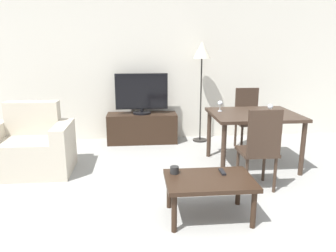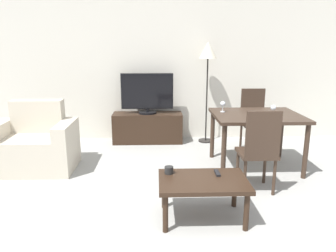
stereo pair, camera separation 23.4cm
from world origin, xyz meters
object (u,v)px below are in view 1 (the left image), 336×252
at_px(floor_lamp, 202,57).
at_px(dining_chair_near, 260,146).
at_px(cup_white_near, 174,170).
at_px(wine_glass_center, 220,104).
at_px(coffee_table, 209,184).
at_px(remote_primary, 222,172).
at_px(dining_chair_far, 248,116).
at_px(tv, 142,94).
at_px(wine_glass_left, 270,107).
at_px(armchair, 30,148).
at_px(tv_stand, 142,128).
at_px(dining_table, 253,120).

bearing_deg(floor_lamp, dining_chair_near, -82.05).
relative_size(cup_white_near, wine_glass_center, 0.58).
distance_m(coffee_table, remote_primary, 0.21).
height_order(dining_chair_far, cup_white_near, dining_chair_far).
distance_m(coffee_table, cup_white_near, 0.36).
distance_m(coffee_table, wine_glass_center, 1.62).
height_order(tv, dining_chair_far, tv).
bearing_deg(remote_primary, coffee_table, -140.48).
height_order(dining_chair_near, floor_lamp, floor_lamp).
bearing_deg(tv, coffee_table, -77.20).
distance_m(dining_chair_far, wine_glass_center, 0.93).
distance_m(dining_chair_near, wine_glass_left, 0.79).
distance_m(armchair, wine_glass_left, 3.12).
height_order(dining_chair_far, wine_glass_left, dining_chair_far).
xyz_separation_m(armchair, tv, (1.45, 1.19, 0.51)).
relative_size(coffee_table, dining_chair_near, 0.87).
height_order(armchair, tv_stand, armchair).
xyz_separation_m(coffee_table, wine_glass_left, (1.04, 1.17, 0.49)).
height_order(dining_table, cup_white_near, dining_table).
height_order(tv, remote_primary, tv).
bearing_deg(armchair, cup_white_near, -35.03).
distance_m(tv, remote_primary, 2.57).
bearing_deg(tv, dining_table, -40.07).
xyz_separation_m(armchair, wine_glass_center, (2.50, 0.12, 0.51)).
bearing_deg(dining_chair_far, remote_primary, -115.09).
distance_m(tv, dining_chair_near, 2.39).
bearing_deg(coffee_table, tv, 102.80).
xyz_separation_m(dining_table, dining_chair_near, (-0.20, -0.78, -0.12)).
height_order(coffee_table, wine_glass_center, wine_glass_center).
distance_m(tv, floor_lamp, 1.15).
xyz_separation_m(tv, floor_lamp, (0.99, -0.01, 0.59)).
bearing_deg(tv, dining_chair_near, -57.82).
bearing_deg(dining_table, cup_white_near, -135.60).
relative_size(floor_lamp, cup_white_near, 19.45).
bearing_deg(tv_stand, wine_glass_left, -40.52).
bearing_deg(remote_primary, dining_chair_far, 64.91).
distance_m(armchair, dining_table, 2.93).
height_order(remote_primary, wine_glass_left, wine_glass_left).
xyz_separation_m(dining_table, remote_primary, (-0.73, -1.20, -0.23)).
relative_size(armchair, dining_chair_near, 1.10).
xyz_separation_m(tv_stand, wine_glass_center, (1.04, -1.08, 0.58)).
bearing_deg(armchair, wine_glass_left, -3.48).
xyz_separation_m(tv_stand, tv, (0.00, -0.00, 0.58)).
bearing_deg(wine_glass_left, armchair, 176.52).
relative_size(tv_stand, wine_glass_center, 7.91).
bearing_deg(armchair, dining_chair_near, -16.73).
bearing_deg(tv, tv_stand, 90.00).
height_order(armchair, wine_glass_center, armchair).
bearing_deg(floor_lamp, dining_table, -68.65).
height_order(floor_lamp, remote_primary, floor_lamp).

